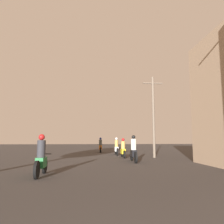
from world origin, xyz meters
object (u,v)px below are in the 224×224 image
Objects in this scene: motorcycle_orange at (100,146)px; utility_pole_far at (153,115)px; motorcycle_green at (41,159)px; motorcycle_black at (133,151)px; motorcycle_yellow at (123,150)px; motorcycle_white at (116,148)px.

motorcycle_orange is 0.31× the size of utility_pole_far.
motorcycle_green is at bearing -130.88° from utility_pole_far.
motorcycle_black is 3.28m from motorcycle_yellow.
motorcycle_green is 11.71m from motorcycle_white.
motorcycle_orange is at bearing 99.96° from motorcycle_yellow.
motorcycle_black is at bearing -126.42° from utility_pole_far.
motorcycle_orange is at bearing 117.66° from motorcycle_white.
motorcycle_white is at bearing 99.75° from motorcycle_black.
motorcycle_black is (4.58, 4.86, 0.01)m from motorcycle_green.
motorcycle_green is 10.68m from utility_pole_far.
motorcycle_white is at bearing -72.85° from motorcycle_orange.
motorcycle_black reaches higher than motorcycle_white.
motorcycle_white is 1.03× the size of motorcycle_orange.
motorcycle_green is 6.68m from motorcycle_black.
motorcycle_green is at bearing -127.61° from motorcycle_black.
motorcycle_green is at bearing -102.59° from motorcycle_orange.
motorcycle_yellow is (-0.21, 3.27, -0.07)m from motorcycle_black.
motorcycle_white is 0.32× the size of utility_pole_far.
motorcycle_orange is (-1.32, 3.85, 0.01)m from motorcycle_white.
motorcycle_white is (-0.43, 6.09, -0.03)m from motorcycle_black.
motorcycle_orange is (-1.75, 9.94, -0.02)m from motorcycle_black.
motorcycle_white is 4.07m from motorcycle_orange.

